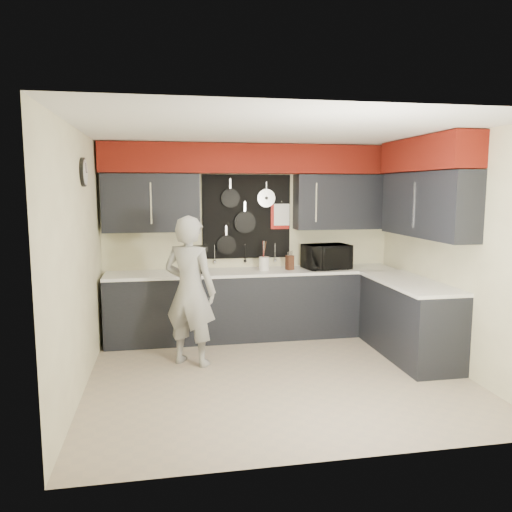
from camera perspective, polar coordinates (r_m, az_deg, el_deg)
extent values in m
plane|color=tan|center=(5.57, 2.44, -13.45)|extent=(4.00, 4.00, 0.00)
cube|color=#F2EFBB|center=(6.94, -0.69, 1.84)|extent=(4.00, 0.01, 2.60)
cube|color=black|center=(6.66, -11.88, 5.96)|extent=(1.24, 0.32, 0.75)
cube|color=black|center=(7.09, 9.83, 6.11)|extent=(1.34, 0.32, 0.75)
cube|color=#61120A|center=(6.74, -0.45, 11.03)|extent=(3.94, 0.36, 0.38)
cube|color=black|center=(6.90, -1.09, 4.51)|extent=(1.22, 0.03, 1.15)
cylinder|color=black|center=(6.82, -2.96, 6.61)|extent=(0.26, 0.04, 0.26)
cylinder|color=black|center=(6.86, -1.28, 3.87)|extent=(0.30, 0.04, 0.30)
cylinder|color=black|center=(6.85, -3.42, 1.25)|extent=(0.27, 0.04, 0.27)
cylinder|color=silver|center=(6.90, 1.18, 6.63)|extent=(0.25, 0.02, 0.25)
cube|color=#AB140D|center=(6.97, 2.77, 4.50)|extent=(0.26, 0.01, 0.34)
cube|color=white|center=(6.96, 2.96, 4.74)|extent=(0.22, 0.01, 0.30)
cylinder|color=silver|center=(6.86, -4.75, 0.32)|extent=(0.01, 0.01, 0.20)
cylinder|color=silver|center=(6.92, -1.25, 0.40)|extent=(0.01, 0.01, 0.20)
cylinder|color=silver|center=(7.00, 2.19, 0.48)|extent=(0.01, 0.01, 0.20)
cube|color=#F2EFBB|center=(6.01, 21.41, 0.39)|extent=(0.01, 3.50, 2.60)
cube|color=black|center=(6.15, 18.95, 5.57)|extent=(0.32, 1.70, 0.75)
cube|color=#61120A|center=(6.15, 19.02, 10.93)|extent=(0.36, 1.70, 0.38)
cube|color=#F2EFBB|center=(5.18, -19.53, -0.62)|extent=(0.01, 3.50, 2.60)
cylinder|color=black|center=(5.53, -19.13, 9.05)|extent=(0.04, 0.30, 0.30)
cylinder|color=white|center=(5.52, -18.90, 9.06)|extent=(0.01, 0.26, 0.26)
cube|color=black|center=(6.80, -0.25, -5.64)|extent=(3.90, 0.60, 0.88)
cube|color=white|center=(6.69, -0.23, -1.83)|extent=(3.90, 0.63, 0.04)
cube|color=black|center=(6.32, 17.06, -7.02)|extent=(0.60, 1.60, 0.88)
cube|color=white|center=(6.22, 17.10, -2.92)|extent=(0.63, 1.60, 0.04)
cube|color=black|center=(6.66, 0.15, -9.41)|extent=(3.90, 0.06, 0.10)
imported|color=black|center=(6.89, 8.03, -0.07)|extent=(0.65, 0.49, 0.33)
cube|color=#361911|center=(6.75, 3.87, -0.75)|extent=(0.11, 0.11, 0.20)
cylinder|color=white|center=(6.71, 0.92, -0.86)|extent=(0.14, 0.14, 0.18)
cube|color=black|center=(6.55, -6.54, -1.78)|extent=(0.22, 0.26, 0.03)
cube|color=black|center=(6.61, -6.61, -0.25)|extent=(0.20, 0.09, 0.32)
cube|color=black|center=(6.51, -6.58, 0.86)|extent=(0.22, 0.26, 0.06)
cylinder|color=black|center=(6.51, -6.54, -1.02)|extent=(0.12, 0.12, 0.15)
imported|color=#989996|center=(5.72, -7.55, -3.99)|extent=(0.75, 0.68, 1.72)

